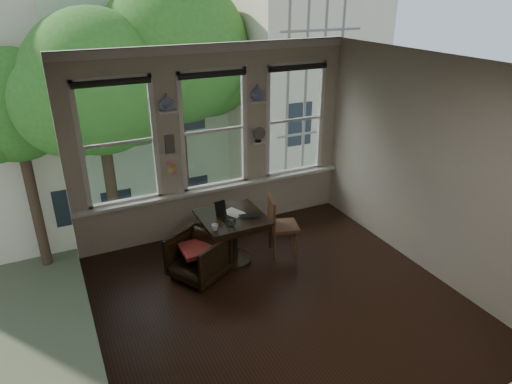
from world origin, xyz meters
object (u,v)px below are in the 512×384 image
laptop (250,218)px  armchair_left (198,257)px  table (233,239)px  side_chair_right (284,226)px  mug (215,227)px

laptop → armchair_left: bearing=-164.5°
table → laptop: 0.47m
armchair_left → side_chair_right: bearing=62.7°
armchair_left → table: bearing=75.6°
laptop → mug: 0.59m
table → laptop: size_ratio=2.88×
armchair_left → laptop: size_ratio=2.25×
side_chair_right → mug: side_chair_right is taller
side_chair_right → armchair_left: bearing=108.1°
table → side_chair_right: 0.80m
mug → armchair_left: bearing=150.6°
table → laptop: bearing=-39.9°
table → armchair_left: bearing=-164.9°
armchair_left → side_chair_right: 1.39m
side_chair_right → laptop: side_chair_right is taller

